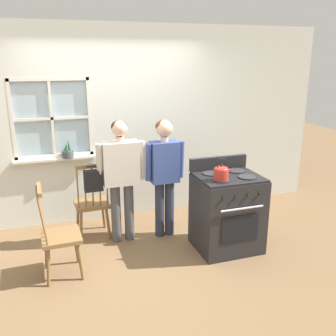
{
  "coord_description": "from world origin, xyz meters",
  "views": [
    {
      "loc": [
        -0.9,
        -3.74,
        2.26
      ],
      "look_at": [
        0.45,
        0.27,
        1.0
      ],
      "focal_mm": 40.0,
      "sensor_mm": 36.0,
      "label": 1
    }
  ],
  "objects": [
    {
      "name": "wall_back",
      "position": [
        0.03,
        1.4,
        1.34
      ],
      "size": [
        6.4,
        0.16,
        2.7
      ],
      "color": "silver",
      "rests_on": "ground_plane"
    },
    {
      "name": "person_teen_center",
      "position": [
        0.49,
        0.54,
        0.93
      ],
      "size": [
        0.5,
        0.23,
        1.53
      ],
      "rotation": [
        0.0,
        0.0,
        0.01
      ],
      "color": "#2D3347",
      "rests_on": "ground_plane"
    },
    {
      "name": "person_elderly_left",
      "position": [
        -0.06,
        0.57,
        0.93
      ],
      "size": [
        0.59,
        0.22,
        1.54
      ],
      "rotation": [
        0.0,
        0.0,
        -0.02
      ],
      "color": "#4C4C51",
      "rests_on": "ground_plane"
    },
    {
      "name": "chair_by_window",
      "position": [
        -0.4,
        0.81,
        0.45
      ],
      "size": [
        0.43,
        0.42,
        1.01
      ],
      "rotation": [
        0.0,
        0.0,
        -3.11
      ],
      "color": "olive",
      "rests_on": "ground_plane"
    },
    {
      "name": "handbag",
      "position": [
        -0.4,
        0.57,
        0.84
      ],
      "size": [
        0.22,
        0.19,
        0.31
      ],
      "color": "black",
      "rests_on": "chair_by_window"
    },
    {
      "name": "potted_plant",
      "position": [
        -0.63,
        1.31,
        1.03
      ],
      "size": [
        0.15,
        0.15,
        0.26
      ],
      "color": "#42474C",
      "rests_on": "wall_back"
    },
    {
      "name": "chair_near_wall",
      "position": [
        -0.85,
        -0.0,
        0.45
      ],
      "size": [
        0.42,
        0.43,
        1.01
      ],
      "rotation": [
        0.0,
        0.0,
        1.6
      ],
      "color": "olive",
      "rests_on": "ground_plane"
    },
    {
      "name": "ground_plane",
      "position": [
        0.0,
        0.0,
        0.0
      ],
      "size": [
        16.0,
        16.0,
        0.0
      ],
      "primitive_type": "plane",
      "color": "brown"
    },
    {
      "name": "kettle",
      "position": [
        0.93,
        -0.15,
        1.02
      ],
      "size": [
        0.21,
        0.17,
        0.25
      ],
      "color": "red",
      "rests_on": "stove"
    },
    {
      "name": "stove",
      "position": [
        1.1,
        -0.02,
        0.47
      ],
      "size": [
        0.75,
        0.68,
        1.08
      ],
      "color": "#232326",
      "rests_on": "ground_plane"
    }
  ]
}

